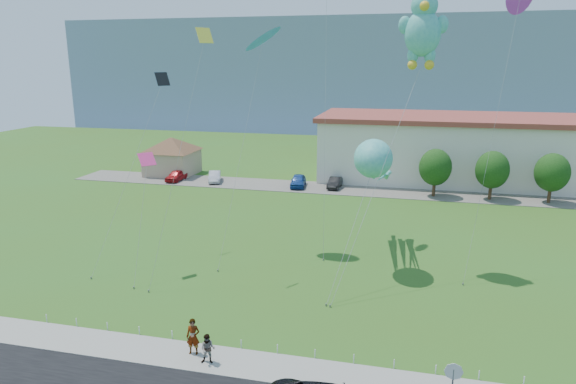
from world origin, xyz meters
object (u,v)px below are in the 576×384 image
at_px(teddy_bear_kite, 423,27).
at_px(parked_car_silver, 215,177).
at_px(pavilion, 172,152).
at_px(warehouse, 568,152).
at_px(parked_car_red, 176,175).
at_px(parked_car_blue, 298,181).
at_px(parked_car_black, 335,183).
at_px(octopus_kite, 374,166).
at_px(stop_sign, 453,376).
at_px(pedestrian_right, 208,349).
at_px(pedestrian_left, 193,337).

bearing_deg(teddy_bear_kite, parked_car_silver, 138.16).
bearing_deg(pavilion, warehouse, 6.84).
height_order(parked_car_red, parked_car_blue, parked_car_blue).
xyz_separation_m(parked_car_black, octopus_kite, (6.14, -22.75, 6.79)).
height_order(pavilion, parked_car_red, pavilion).
bearing_deg(pavilion, parked_car_silver, -22.68).
bearing_deg(stop_sign, parked_car_red, 129.01).
relative_size(stop_sign, pedestrian_right, 1.60).
distance_m(pavilion, pedestrian_left, 45.60).
height_order(warehouse, pedestrian_right, warehouse).
bearing_deg(parked_car_blue, parked_car_silver, 172.17).
bearing_deg(pedestrian_left, octopus_kite, 55.63).
bearing_deg(warehouse, pedestrian_right, -120.81).
relative_size(pavilion, parked_car_blue, 2.15).
height_order(warehouse, parked_car_black, warehouse).
xyz_separation_m(pavilion, parked_car_red, (2.26, -3.64, -2.29)).
distance_m(parked_car_black, teddy_bear_kite, 28.94).
bearing_deg(stop_sign, teddy_bear_kite, 96.44).
bearing_deg(pedestrian_left, pavilion, 110.37).
bearing_deg(stop_sign, parked_car_blue, 111.50).
bearing_deg(parked_car_red, stop_sign, -48.67).
relative_size(pedestrian_left, octopus_kite, 0.14).
bearing_deg(pedestrian_right, pedestrian_left, 139.90).
relative_size(pedestrian_right, octopus_kite, 0.11).
bearing_deg(parked_car_blue, pavilion, 162.95).
relative_size(parked_car_black, teddy_bear_kite, 0.19).
bearing_deg(parked_car_black, pedestrian_right, -88.86).
bearing_deg(stop_sign, pedestrian_left, 172.42).
distance_m(pavilion, octopus_kite, 38.60).
bearing_deg(warehouse, parked_car_black, -162.44).
relative_size(stop_sign, parked_car_blue, 0.58).
relative_size(pavilion, octopus_kite, 0.67).
relative_size(pedestrian_left, teddy_bear_kite, 0.10).
height_order(parked_car_silver, parked_car_black, parked_car_silver).
distance_m(pedestrian_right, octopus_kite, 18.35).
bearing_deg(pedestrian_right, stop_sign, -14.82).
relative_size(pedestrian_left, parked_car_red, 0.49).
bearing_deg(parked_car_silver, octopus_kite, -64.90).
relative_size(parked_car_red, parked_car_black, 1.03).
relative_size(stop_sign, teddy_bear_kite, 0.13).
bearing_deg(parked_car_red, warehouse, 13.73).
distance_m(pavilion, warehouse, 50.37).
bearing_deg(octopus_kite, stop_sign, -73.98).
xyz_separation_m(pedestrian_left, parked_car_silver, (-13.57, 37.49, -0.35)).
bearing_deg(teddy_bear_kite, parked_car_black, 112.15).
xyz_separation_m(stop_sign, parked_car_black, (-10.96, 39.52, -1.18)).
relative_size(parked_car_blue, parked_car_black, 1.12).
distance_m(pavilion, parked_car_black, 22.82).
xyz_separation_m(stop_sign, teddy_bear_kite, (-1.97, 17.44, 15.23)).
distance_m(warehouse, parked_car_silver, 43.83).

